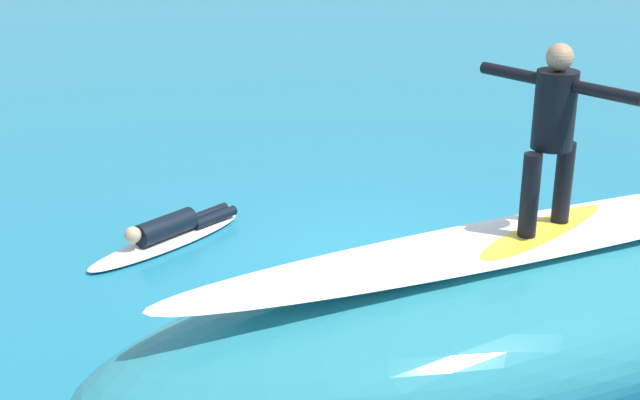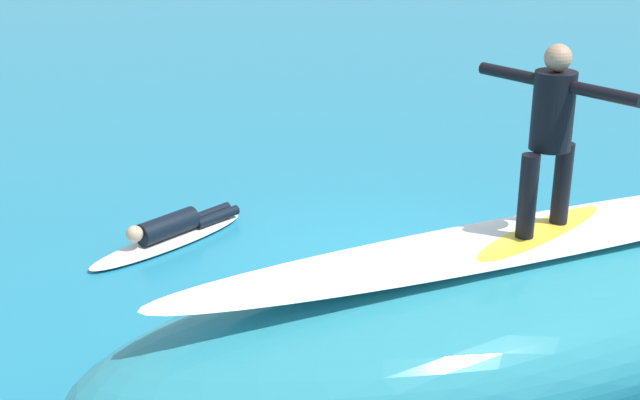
{
  "view_description": "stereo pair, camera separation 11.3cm",
  "coord_description": "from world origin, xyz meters",
  "px_view_note": "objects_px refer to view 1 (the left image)",
  "views": [
    {
      "loc": [
        2.46,
        9.0,
        4.46
      ],
      "look_at": [
        0.81,
        0.65,
        1.19
      ],
      "focal_mm": 49.36,
      "sensor_mm": 36.0,
      "label": 1
    },
    {
      "loc": [
        2.35,
        9.02,
        4.46
      ],
      "look_at": [
        0.81,
        0.65,
        1.19
      ],
      "focal_mm": 49.36,
      "sensor_mm": 36.0,
      "label": 2
    }
  ],
  "objects_px": {
    "surfboard_riding": "(543,233)",
    "surfer_riding": "(553,124)",
    "surfer_paddling": "(174,225)",
    "surfboard_paddling": "(167,241)"
  },
  "relations": [
    {
      "from": "surfer_riding",
      "to": "surfer_paddling",
      "type": "distance_m",
      "value": 5.42
    },
    {
      "from": "surfer_riding",
      "to": "surfer_paddling",
      "type": "bearing_deg",
      "value": -81.76
    },
    {
      "from": "surfboard_paddling",
      "to": "surfer_paddling",
      "type": "relative_size",
      "value": 1.62
    },
    {
      "from": "surfboard_riding",
      "to": "surfer_riding",
      "type": "distance_m",
      "value": 0.97
    },
    {
      "from": "surfer_riding",
      "to": "surfboard_paddling",
      "type": "relative_size",
      "value": 0.68
    },
    {
      "from": "surfer_paddling",
      "to": "surfer_riding",
      "type": "bearing_deg",
      "value": 90.3
    },
    {
      "from": "surfer_riding",
      "to": "surfboard_paddling",
      "type": "bearing_deg",
      "value": -80.27
    },
    {
      "from": "surfboard_paddling",
      "to": "surfboard_riding",
      "type": "bearing_deg",
      "value": 91.79
    },
    {
      "from": "surfer_riding",
      "to": "surfer_paddling",
      "type": "relative_size",
      "value": 1.1
    },
    {
      "from": "surfboard_riding",
      "to": "surfer_riding",
      "type": "xyz_separation_m",
      "value": [
        -0.0,
        0.0,
        0.97
      ]
    }
  ]
}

